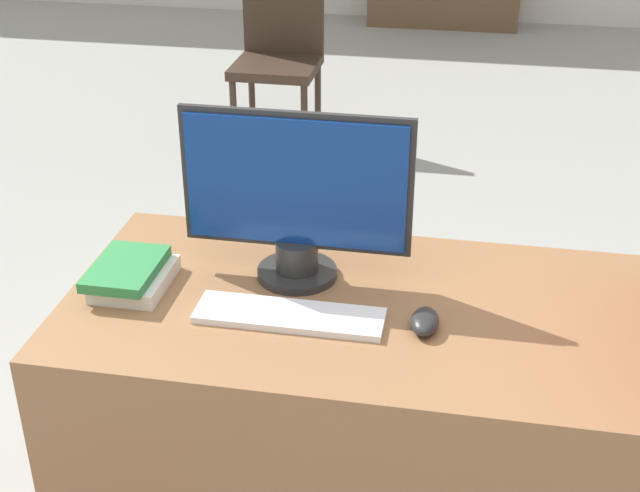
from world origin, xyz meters
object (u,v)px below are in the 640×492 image
object	(u,v)px
mouse	(425,321)
book_stack	(131,275)
monitor	(296,198)
far_chair	(279,47)
keyboard	(289,316)

from	to	relation	value
mouse	book_stack	size ratio (longest dim) A/B	0.48
monitor	mouse	xyz separation A→B (m)	(0.32, -0.17, -0.18)
book_stack	far_chair	bearing A→B (deg)	96.27
keyboard	mouse	bearing A→B (deg)	2.61
mouse	book_stack	bearing A→B (deg)	175.28
monitor	mouse	world-z (taller)	monitor
monitor	book_stack	bearing A→B (deg)	-162.34
monitor	far_chair	size ratio (longest dim) A/B	0.56
keyboard	far_chair	size ratio (longest dim) A/B	0.44
keyboard	mouse	xyz separation A→B (m)	(0.29, 0.01, 0.01)
monitor	mouse	bearing A→B (deg)	-28.83
monitor	book_stack	size ratio (longest dim) A/B	2.46
book_stack	far_chair	xyz separation A→B (m)	(-0.32, 2.91, -0.28)
keyboard	book_stack	size ratio (longest dim) A/B	1.93
monitor	book_stack	xyz separation A→B (m)	(-0.37, -0.12, -0.17)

